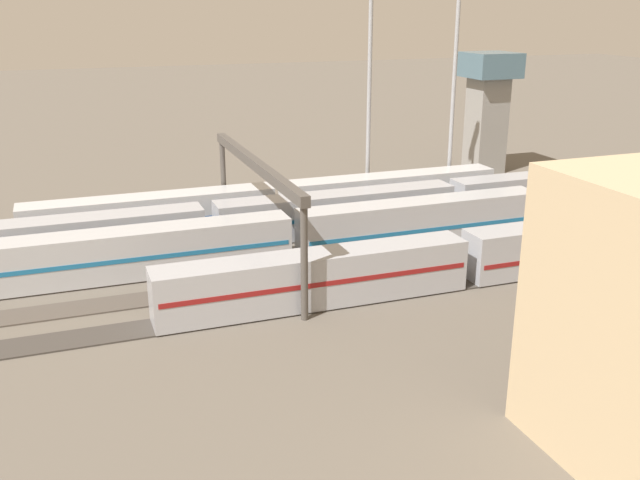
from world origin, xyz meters
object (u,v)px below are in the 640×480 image
at_px(light_mast_2, 371,18).
at_px(control_tower, 488,104).
at_px(train_on_track_0, 277,204).
at_px(train_on_track_4, 463,259).
at_px(train_on_track_1, 337,213).
at_px(train_on_track_2, 293,235).
at_px(light_mast_0, 457,33).
at_px(signal_gantry, 255,175).

height_order(light_mast_2, control_tower, light_mast_2).
relative_size(train_on_track_0, train_on_track_4, 1.00).
bearing_deg(train_on_track_4, train_on_track_1, -73.28).
distance_m(train_on_track_2, train_on_track_4, 14.47).
distance_m(train_on_track_0, light_mast_2, 20.74).
distance_m(train_on_track_2, control_tower, 40.83).
relative_size(train_on_track_2, light_mast_0, 1.70).
relative_size(light_mast_2, signal_gantry, 1.22).
xyz_separation_m(light_mast_0, control_tower, (-11.12, -10.34, -9.00)).
bearing_deg(control_tower, train_on_track_1, 33.25).
bearing_deg(train_on_track_0, signal_gantry, 64.63).
relative_size(train_on_track_0, signal_gantry, 1.89).
height_order(train_on_track_0, train_on_track_4, same).
relative_size(train_on_track_2, train_on_track_1, 0.66).
bearing_deg(train_on_track_4, control_tower, -124.67).
bearing_deg(train_on_track_2, signal_gantry, 0.00).
bearing_deg(light_mast_0, train_on_track_4, 62.73).
xyz_separation_m(train_on_track_4, light_mast_2, (-2.26, -23.45, 17.14)).
bearing_deg(light_mast_0, train_on_track_0, 6.99).
bearing_deg(train_on_track_1, train_on_track_2, 40.01).
xyz_separation_m(train_on_track_4, light_mast_0, (-11.60, -22.51, 15.62)).
height_order(train_on_track_1, light_mast_2, light_mast_2).
bearing_deg(train_on_track_1, control_tower, -146.75).
relative_size(light_mast_0, light_mast_2, 0.91).
distance_m(train_on_track_1, light_mast_0, 23.67).
bearing_deg(light_mast_0, control_tower, -137.07).
bearing_deg(train_on_track_2, light_mast_0, -150.45).
relative_size(train_on_track_2, light_mast_2, 1.54).
bearing_deg(train_on_track_0, control_tower, -157.86).
bearing_deg(train_on_track_2, light_mast_2, -133.40).
xyz_separation_m(train_on_track_0, train_on_track_4, (-8.87, 20.00, 0.02)).
xyz_separation_m(train_on_track_4, control_tower, (-22.72, -32.85, 6.62)).
distance_m(train_on_track_1, light_mast_2, 20.28).
distance_m(light_mast_0, control_tower, 17.65).
height_order(train_on_track_2, train_on_track_4, same).
distance_m(train_on_track_2, signal_gantry, 6.27).
bearing_deg(light_mast_2, train_on_track_0, 17.23).
distance_m(train_on_track_4, control_tower, 40.49).
bearing_deg(light_mast_2, train_on_track_2, 46.60).
height_order(light_mast_2, signal_gantry, light_mast_2).
relative_size(train_on_track_1, train_on_track_4, 1.51).
height_order(train_on_track_4, light_mast_0, light_mast_0).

